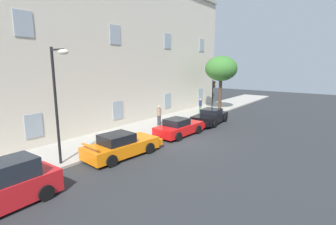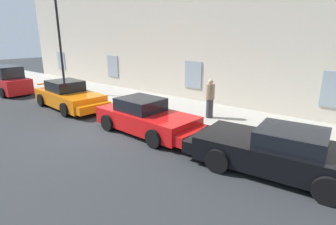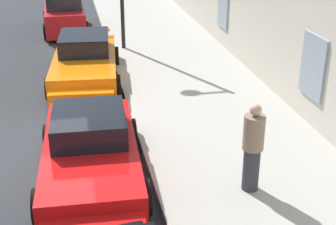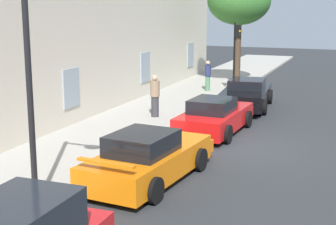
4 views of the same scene
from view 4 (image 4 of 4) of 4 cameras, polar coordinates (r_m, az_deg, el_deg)
ground_plane at (r=17.89m, az=7.65°, el=-3.59°), size 80.00×80.00×0.00m
sidewalk at (r=19.39m, az=-5.31°, el=-2.09°), size 60.00×4.22×0.14m
sportscar_red_lead at (r=14.23m, az=-1.90°, el=-5.01°), size 5.08×2.39×1.43m
sportscar_yellow_flank at (r=19.49m, az=5.33°, el=-0.44°), size 4.68×2.19×1.35m
sportscar_white_middle at (r=24.01m, az=8.55°, el=1.84°), size 4.91×2.53×1.31m
tree_near_kerb at (r=30.22m, az=7.89°, el=12.17°), size 3.62×3.62×6.22m
traffic_light at (r=27.13m, az=7.54°, el=7.42°), size 0.22×0.36×3.68m
street_lamp at (r=11.40m, az=-13.84°, el=9.35°), size 0.44×1.42×6.11m
pedestrian_admiring at (r=21.31m, az=-1.46°, el=1.88°), size 0.46×0.46×1.75m
pedestrian_strolling at (r=27.78m, az=4.44°, el=4.13°), size 0.39×0.39×1.63m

